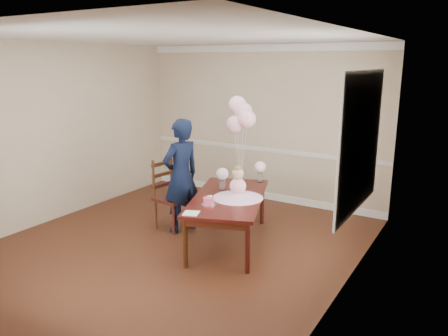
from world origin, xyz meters
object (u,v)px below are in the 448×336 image
(dining_table_top, at_px, (228,198))
(birthday_cake, at_px, (209,201))
(dining_chair_seat, at_px, (173,198))
(woman, at_px, (181,176))

(dining_table_top, distance_m, birthday_cake, 0.44)
(birthday_cake, xyz_separation_m, dining_chair_seat, (-0.95, 0.49, -0.26))
(birthday_cake, distance_m, woman, 0.93)
(dining_table_top, relative_size, dining_chair_seat, 3.98)
(dining_chair_seat, height_order, woman, woman)
(dining_table_top, xyz_separation_m, woman, (-0.81, 0.05, 0.18))
(birthday_cake, height_order, dining_chair_seat, birthday_cake)
(birthday_cake, relative_size, woman, 0.08)
(dining_table_top, xyz_separation_m, birthday_cake, (-0.03, -0.44, 0.07))
(birthday_cake, bearing_deg, dining_chair_seat, 152.70)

